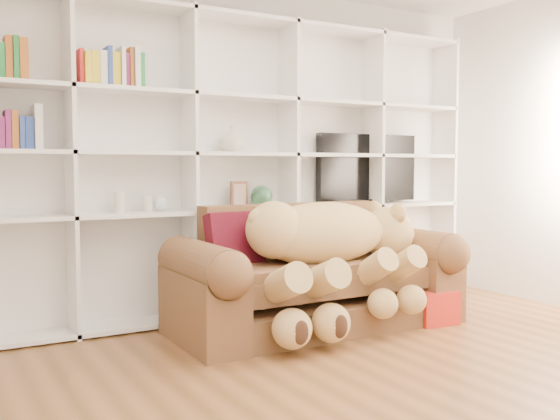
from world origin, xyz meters
TOP-DOWN VIEW (x-y plane):
  - floor at (0.00, 0.00)m, footprint 5.00×5.00m
  - wall_back at (0.00, 2.50)m, footprint 5.00×0.02m
  - bookshelf at (-0.24, 2.36)m, footprint 4.43×0.35m
  - sofa at (0.31, 1.68)m, footprint 2.16×0.93m
  - teddy_bear at (0.33, 1.50)m, footprint 1.56×0.87m
  - throw_pillow at (-0.28, 1.83)m, footprint 0.41×0.24m
  - gift_box at (1.14, 1.32)m, footprint 0.35×0.33m
  - tv at (1.31, 2.35)m, footprint 1.06×0.18m
  - picture_frame at (-0.02, 2.30)m, footprint 0.17×0.06m
  - green_vase at (0.19, 2.30)m, footprint 0.18×0.18m
  - figurine_tall at (-0.99, 2.30)m, footprint 0.10×0.10m
  - figurine_short at (-0.77, 2.30)m, footprint 0.08×0.08m
  - snow_globe at (-0.67, 2.30)m, footprint 0.10×0.10m
  - shelf_vase at (-0.08, 2.30)m, footprint 0.23×0.23m

SIDE VIEW (x-z plane):
  - floor at x=0.00m, z-range 0.00..0.00m
  - gift_box at x=1.14m, z-range 0.00..0.26m
  - sofa at x=0.31m, z-range -0.11..0.80m
  - teddy_bear at x=0.33m, z-range 0.17..1.08m
  - throw_pillow at x=-0.28m, z-range 0.45..0.88m
  - snow_globe at x=-0.67m, z-range 0.87..0.97m
  - figurine_short at x=-0.77m, z-range 0.86..0.99m
  - figurine_tall at x=-0.99m, z-range 0.86..1.01m
  - green_vase at x=0.19m, z-range 0.86..1.04m
  - picture_frame at x=-0.02m, z-range 0.88..1.08m
  - tv at x=1.31m, z-range 0.86..1.49m
  - bookshelf at x=-0.24m, z-range 0.11..2.51m
  - wall_back at x=0.00m, z-range 0.00..2.70m
  - shelf_vase at x=-0.08m, z-range 1.31..1.52m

